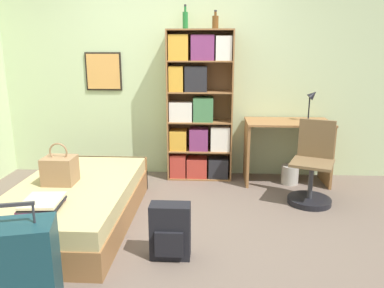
# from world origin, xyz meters

# --- Properties ---
(ground_plane) EXTENTS (14.00, 14.00, 0.00)m
(ground_plane) POSITION_xyz_m (0.00, 0.00, 0.00)
(ground_plane) COLOR #66564C
(wall_back) EXTENTS (10.00, 0.09, 2.60)m
(wall_back) POSITION_xyz_m (-0.00, 1.60, 1.30)
(wall_back) COLOR beige
(wall_back) RESTS_ON ground_plane
(bed) EXTENTS (1.07, 1.89, 0.39)m
(bed) POSITION_xyz_m (-0.77, 0.02, 0.19)
(bed) COLOR olive
(bed) RESTS_ON ground_plane
(handbag) EXTENTS (0.29, 0.24, 0.39)m
(handbag) POSITION_xyz_m (-0.89, 0.02, 0.53)
(handbag) COLOR #93704C
(handbag) RESTS_ON bed
(book_stack_on_bed) EXTENTS (0.33, 0.37, 0.07)m
(book_stack_on_bed) POSITION_xyz_m (-0.81, -0.55, 0.43)
(book_stack_on_bed) COLOR beige
(book_stack_on_bed) RESTS_ON bed
(suitcase) EXTENTS (0.50, 0.38, 0.79)m
(suitcase) POSITION_xyz_m (-0.59, -1.37, 0.33)
(suitcase) COLOR #143842
(suitcase) RESTS_ON ground_plane
(bookcase) EXTENTS (0.81, 0.31, 1.85)m
(bookcase) POSITION_xyz_m (0.35, 1.38, 0.90)
(bookcase) COLOR olive
(bookcase) RESTS_ON ground_plane
(bottle_green) EXTENTS (0.06, 0.06, 0.28)m
(bottle_green) POSITION_xyz_m (0.19, 1.42, 1.96)
(bottle_green) COLOR #1E6B2D
(bottle_green) RESTS_ON bookcase
(bottle_brown) EXTENTS (0.07, 0.07, 0.21)m
(bottle_brown) POSITION_xyz_m (0.55, 1.38, 1.94)
(bottle_brown) COLOR brown
(bottle_brown) RESTS_ON bookcase
(desk) EXTENTS (1.02, 0.55, 0.78)m
(desk) POSITION_xyz_m (1.45, 1.27, 0.52)
(desk) COLOR olive
(desk) RESTS_ON ground_plane
(desk_lamp) EXTENTS (0.16, 0.11, 0.39)m
(desk_lamp) POSITION_xyz_m (1.72, 1.31, 1.03)
(desk_lamp) COLOR black
(desk_lamp) RESTS_ON desk
(desk_chair) EXTENTS (0.55, 0.55, 0.89)m
(desk_chair) POSITION_xyz_m (1.61, 0.64, 0.29)
(desk_chair) COLOR black
(desk_chair) RESTS_ON ground_plane
(backpack) EXTENTS (0.32, 0.19, 0.45)m
(backpack) POSITION_xyz_m (0.21, -0.56, 0.22)
(backpack) COLOR black
(backpack) RESTS_ON ground_plane
(waste_bin) EXTENTS (0.21, 0.21, 0.23)m
(waste_bin) POSITION_xyz_m (1.50, 1.21, 0.12)
(waste_bin) COLOR #B7B2A8
(waste_bin) RESTS_ON ground_plane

